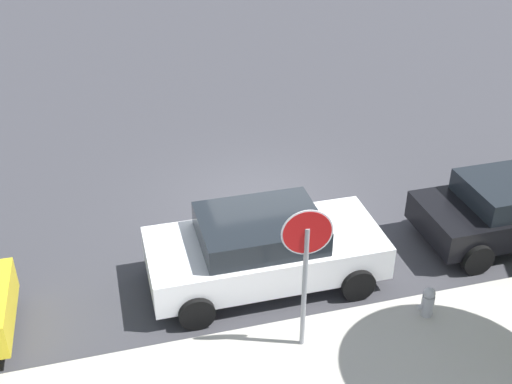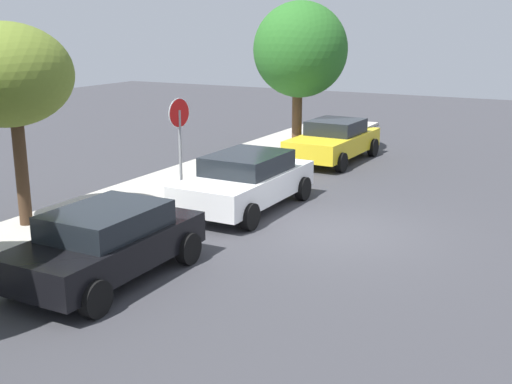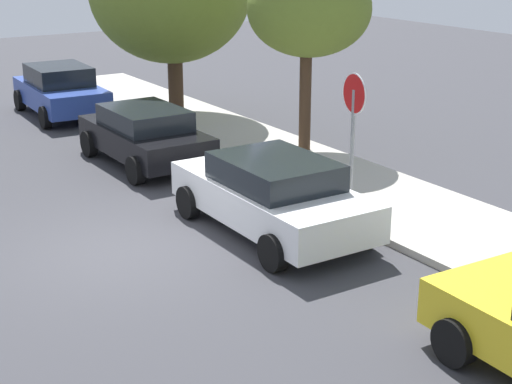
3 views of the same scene
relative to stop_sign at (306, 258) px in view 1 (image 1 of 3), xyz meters
The scene contains 5 objects.
ground_plane 5.07m from the stop_sign, 96.76° to the right, with size 60.00×60.00×0.00m, color #38383D.
sidewalk_curb 2.11m from the stop_sign, 122.18° to the left, with size 32.00×2.94×0.14m, color #B2ADA3.
stop_sign is the anchor object (origin of this frame).
parked_car_white 2.26m from the stop_sign, 86.74° to the right, with size 4.38×2.14×1.44m.
fire_hydrant 2.80m from the stop_sign, behind, with size 0.30×0.22×0.72m.
Camera 1 is at (3.32, 11.99, 7.81)m, focal length 45.00 mm.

